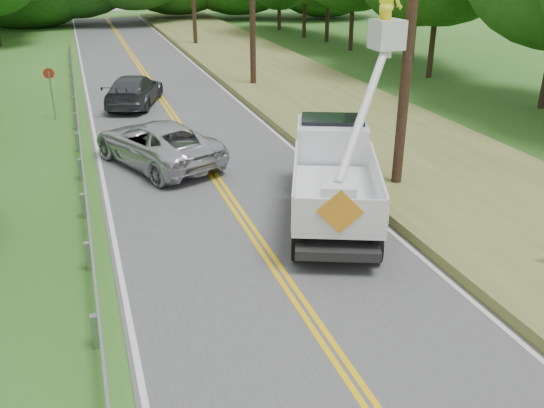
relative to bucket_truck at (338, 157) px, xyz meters
name	(u,v)px	position (x,y,z in m)	size (l,w,h in m)	color
road	(201,157)	(-2.82, 5.38, -1.45)	(7.20, 96.00, 0.03)	#4C4C4E
guardrail	(80,146)	(-6.84, 6.29, -0.91)	(0.18, 48.00, 0.77)	#9899A0
tall_grass_verge	(379,134)	(4.28, 5.38, -1.31)	(7.00, 96.00, 0.30)	#576532
bucket_truck	(338,157)	(0.00, 0.00, 0.00)	(4.45, 6.56, 6.24)	black
suv_silver	(157,143)	(-4.36, 5.07, -0.69)	(2.48, 5.37, 1.49)	silver
suv_darkgrey	(134,90)	(-4.18, 13.68, -0.74)	(1.96, 4.83, 1.40)	#3D4047
stop_sign_permanent	(51,86)	(-7.76, 12.25, -0.01)	(0.47, 0.10, 2.23)	#9899A0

